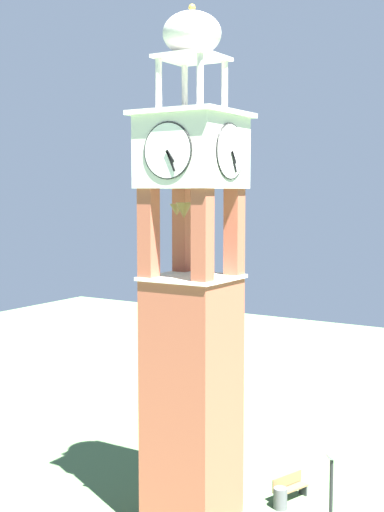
# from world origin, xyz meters

# --- Properties ---
(clock_tower) EXTENTS (3.30, 3.30, 18.20)m
(clock_tower) POSITION_xyz_m (-0.00, -0.00, 7.50)
(clock_tower) COLOR #9E4C38
(clock_tower) RESTS_ON ground
(park_bench) EXTENTS (0.93, 1.66, 0.95)m
(park_bench) POSITION_xyz_m (-2.03, -3.91, 0.48)
(park_bench) COLOR brown
(park_bench) RESTS_ON ground
(lamp_post) EXTENTS (0.36, 0.36, 3.64)m
(lamp_post) POSITION_xyz_m (-4.93, -0.65, 2.55)
(lamp_post) COLOR black
(lamp_post) RESTS_ON ground
(trash_bin) EXTENTS (0.52, 0.52, 0.80)m
(trash_bin) POSITION_xyz_m (-2.07, -2.99, 0.40)
(trash_bin) COLOR #4C4C51
(trash_bin) RESTS_ON ground
(shrub_near_entry) EXTENTS (1.00, 1.00, 0.96)m
(shrub_near_entry) POSITION_xyz_m (2.94, -3.92, 0.48)
(shrub_near_entry) COLOR #28562D
(shrub_near_entry) RESTS_ON ground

